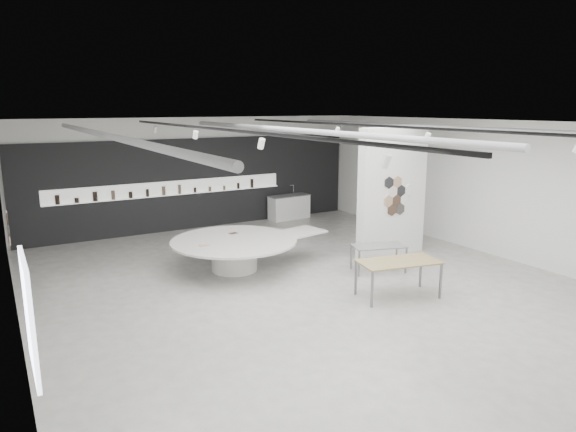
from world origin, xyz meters
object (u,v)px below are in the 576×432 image
display_island (237,250)px  sample_table_wood (398,264)px  kitchen_counter (289,207)px  partition_column (392,192)px  sample_table_stone (379,248)px

display_island → sample_table_wood: (2.29, -3.55, 0.23)m
display_island → kitchen_counter: 6.32m
partition_column → kitchen_counter: partition_column is taller
sample_table_wood → kitchen_counter: 8.43m
partition_column → sample_table_wood: bearing=-128.5°
sample_table_stone → kitchen_counter: (1.19, 6.57, -0.18)m
display_island → sample_table_stone: display_island is taller
partition_column → sample_table_stone: partition_column is taller
display_island → sample_table_stone: (3.09, -1.93, 0.09)m
partition_column → sample_table_stone: 2.03m
kitchen_counter → partition_column: bearing=-92.9°
partition_column → display_island: bearing=168.5°
partition_column → sample_table_stone: size_ratio=2.44×
sample_table_wood → kitchen_counter: kitchen_counter is taller
sample_table_wood → partition_column: bearing=51.5°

